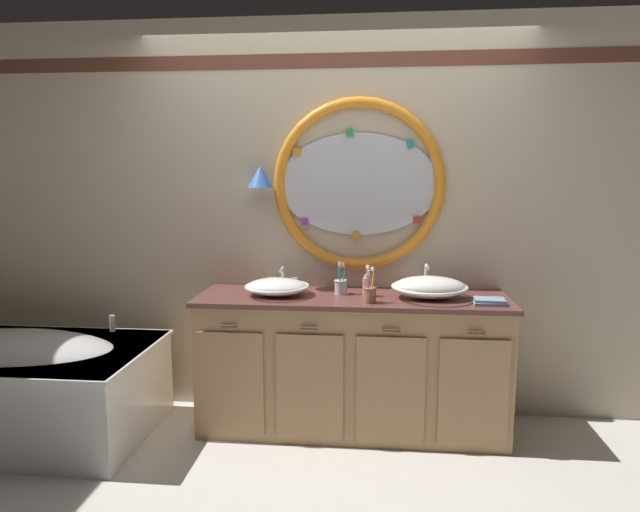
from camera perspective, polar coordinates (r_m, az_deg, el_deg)
name	(u,v)px	position (r m, az deg, el deg)	size (l,w,h in m)	color
ground_plane	(326,446)	(3.51, 0.59, -18.87)	(14.00, 14.00, 0.00)	silver
back_wall_assembly	(335,218)	(3.71, 1.57, 3.96)	(6.40, 0.26, 2.60)	beige
vanity_counter	(352,362)	(3.58, 3.27, -10.81)	(1.92, 0.60, 0.86)	tan
bathtub	(12,381)	(4.01, -29.00, -11.16)	(1.72, 0.97, 0.66)	white
sink_basin_left	(277,287)	(3.47, -4.42, -3.16)	(0.40, 0.40, 0.11)	white
sink_basin_right	(430,287)	(3.43, 11.16, -3.17)	(0.46, 0.46, 0.14)	white
faucet_set_left	(283,279)	(3.69, -3.81, -2.42)	(0.20, 0.13, 0.14)	silver
faucet_set_right	(426,281)	(3.66, 10.82, -2.48)	(0.23, 0.12, 0.18)	silver
toothbrush_holder_left	(341,286)	(3.50, 2.14, -3.06)	(0.08, 0.08, 0.21)	silver
toothbrush_holder_right	(370,293)	(3.28, 5.13, -3.84)	(0.08, 0.08, 0.22)	#996647
soap_dispenser	(367,286)	(3.45, 4.83, -3.09)	(0.05, 0.06, 0.15)	pink
folded_hand_towel	(489,301)	(3.38, 16.95, -4.48)	(0.19, 0.14, 0.03)	#7593A8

